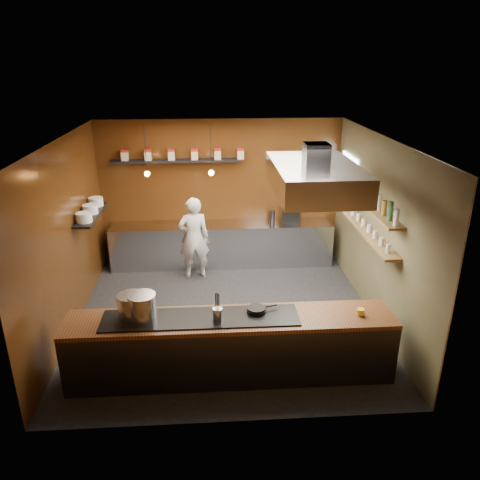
{
  "coord_description": "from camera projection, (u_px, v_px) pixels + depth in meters",
  "views": [
    {
      "loc": [
        -0.24,
        -6.99,
        4.15
      ],
      "look_at": [
        0.26,
        0.4,
        1.23
      ],
      "focal_mm": 35.0,
      "sensor_mm": 36.0,
      "label": 1
    }
  ],
  "objects": [
    {
      "name": "bottle_shelf_upper",
      "position": [
        366.0,
        201.0,
        7.75
      ],
      "size": [
        0.26,
        2.8,
        0.04
      ],
      "primitive_type": "cube",
      "color": "olive",
      "rests_on": "right_wall"
    },
    {
      "name": "prep_counter",
      "position": [
        222.0,
        244.0,
        9.87
      ],
      "size": [
        4.6,
        0.65,
        0.9
      ],
      "primitive_type": "cube",
      "color": "silver",
      "rests_on": "floor"
    },
    {
      "name": "utensil_crock",
      "position": [
        218.0,
        314.0,
        6.09
      ],
      "size": [
        0.17,
        0.17,
        0.17
      ],
      "primitive_type": "cylinder",
      "rotation": [
        0.0,
        0.0,
        0.39
      ],
      "color": "silver",
      "rests_on": "pass_counter"
    },
    {
      "name": "frying_pan",
      "position": [
        257.0,
        310.0,
        6.29
      ],
      "size": [
        0.43,
        0.27,
        0.07
      ],
      "color": "black",
      "rests_on": "pass_counter"
    },
    {
      "name": "tin_shelf",
      "position": [
        176.0,
        161.0,
        9.35
      ],
      "size": [
        2.6,
        0.26,
        0.04
      ],
      "primitive_type": "cube",
      "color": "black",
      "rests_on": "back_wall"
    },
    {
      "name": "wine_glasses",
      "position": [
        363.0,
        223.0,
        7.89
      ],
      "size": [
        0.07,
        2.37,
        0.13
      ],
      "color": "silver",
      "rests_on": "bottle_shelf_lower"
    },
    {
      "name": "stockpot_large",
      "position": [
        142.0,
        307.0,
        6.07
      ],
      "size": [
        0.46,
        0.46,
        0.36
      ],
      "primitive_type": "cylinder",
      "rotation": [
        0.0,
        0.0,
        -0.31
      ],
      "color": "silver",
      "rests_on": "pass_counter"
    },
    {
      "name": "butter_jar",
      "position": [
        361.0,
        312.0,
        6.24
      ],
      "size": [
        0.14,
        0.14,
        0.09
      ],
      "primitive_type": "cylinder",
      "rotation": [
        0.0,
        0.0,
        0.43
      ],
      "color": "yellow",
      "rests_on": "pass_counter"
    },
    {
      "name": "back_wall",
      "position": [
        221.0,
        192.0,
        9.8
      ],
      "size": [
        5.0,
        0.0,
        5.0
      ],
      "primitive_type": "plane",
      "rotation": [
        1.57,
        0.0,
        0.0
      ],
      "color": "#401F0B",
      "rests_on": "ground"
    },
    {
      "name": "ceiling",
      "position": [
        225.0,
        140.0,
        6.93
      ],
      "size": [
        5.0,
        5.0,
        0.0
      ],
      "primitive_type": "plane",
      "rotation": [
        3.14,
        0.0,
        0.0
      ],
      "color": "silver",
      "rests_on": "back_wall"
    },
    {
      "name": "window_pane",
      "position": [
        348.0,
        181.0,
        9.06
      ],
      "size": [
        0.0,
        1.0,
        1.0
      ],
      "primitive_type": "plane",
      "rotation": [
        1.57,
        0.0,
        -1.57
      ],
      "color": "white",
      "rests_on": "right_wall"
    },
    {
      "name": "pass_counter",
      "position": [
        231.0,
        346.0,
        6.37
      ],
      "size": [
        4.4,
        0.72,
        0.94
      ],
      "color": "#38383D",
      "rests_on": "floor"
    },
    {
      "name": "right_wall",
      "position": [
        378.0,
        230.0,
        7.63
      ],
      "size": [
        0.0,
        5.0,
        5.0
      ],
      "primitive_type": "plane",
      "rotation": [
        1.57,
        0.0,
        -1.57
      ],
      "color": "brown",
      "rests_on": "ground"
    },
    {
      "name": "left_wall",
      "position": [
        66.0,
        238.0,
        7.32
      ],
      "size": [
        0.0,
        5.0,
        5.0
      ],
      "primitive_type": "plane",
      "rotation": [
        1.57,
        0.0,
        1.57
      ],
      "color": "#401F0B",
      "rests_on": "ground"
    },
    {
      "name": "plate_stacks",
      "position": [
        90.0,
        209.0,
        8.2
      ],
      "size": [
        0.26,
        1.16,
        0.16
      ],
      "color": "white",
      "rests_on": "plate_shelf"
    },
    {
      "name": "storage_tins",
      "position": [
        183.0,
        154.0,
        9.31
      ],
      "size": [
        2.43,
        0.13,
        0.22
      ],
      "color": "beige",
      "rests_on": "tin_shelf"
    },
    {
      "name": "pendant_left",
      "position": [
        147.0,
        171.0,
        8.73
      ],
      "size": [
        0.1,
        0.1,
        0.95
      ],
      "color": "black",
      "rests_on": "ceiling"
    },
    {
      "name": "pendant_right",
      "position": [
        211.0,
        170.0,
        8.8
      ],
      "size": [
        0.1,
        0.1,
        0.95
      ],
      "color": "black",
      "rests_on": "ceiling"
    },
    {
      "name": "plate_shelf",
      "position": [
        91.0,
        215.0,
        8.24
      ],
      "size": [
        0.3,
        1.4,
        0.04
      ],
      "primitive_type": "cube",
      "color": "black",
      "rests_on": "left_wall"
    },
    {
      "name": "extractor_hood",
      "position": [
        315.0,
        177.0,
        6.82
      ],
      "size": [
        1.2,
        2.0,
        0.72
      ],
      "color": "#38383D",
      "rests_on": "ceiling"
    },
    {
      "name": "bottles",
      "position": [
        366.0,
        192.0,
        7.7
      ],
      "size": [
        0.06,
        2.66,
        0.24
      ],
      "color": "silver",
      "rests_on": "bottle_shelf_upper"
    },
    {
      "name": "stockpot_small",
      "position": [
        131.0,
        306.0,
        6.11
      ],
      "size": [
        0.47,
        0.47,
        0.33
      ],
      "primitive_type": "cylinder",
      "rotation": [
        0.0,
        0.0,
        0.4
      ],
      "color": "silver",
      "rests_on": "pass_counter"
    },
    {
      "name": "chef",
      "position": [
        194.0,
        238.0,
        9.17
      ],
      "size": [
        0.65,
        0.48,
        1.65
      ],
      "primitive_type": "imported",
      "rotation": [
        0.0,
        0.0,
        3.29
      ],
      "color": "white",
      "rests_on": "floor"
    },
    {
      "name": "floor",
      "position": [
        227.0,
        316.0,
        8.03
      ],
      "size": [
        5.0,
        5.0,
        0.0
      ],
      "primitive_type": "plane",
      "color": "black",
      "rests_on": "ground"
    },
    {
      "name": "bottle_shelf_lower",
      "position": [
        363.0,
        227.0,
        7.92
      ],
      "size": [
        0.26,
        2.8,
        0.04
      ],
      "primitive_type": "cube",
      "color": "olive",
      "rests_on": "right_wall"
    },
    {
      "name": "espresso_machine",
      "position": [
        291.0,
        214.0,
        9.77
      ],
      "size": [
        0.43,
        0.41,
        0.35
      ],
      "primitive_type": "cube",
      "rotation": [
        0.0,
        0.0,
        -0.26
      ],
      "color": "black",
      "rests_on": "prep_counter"
    }
  ]
}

